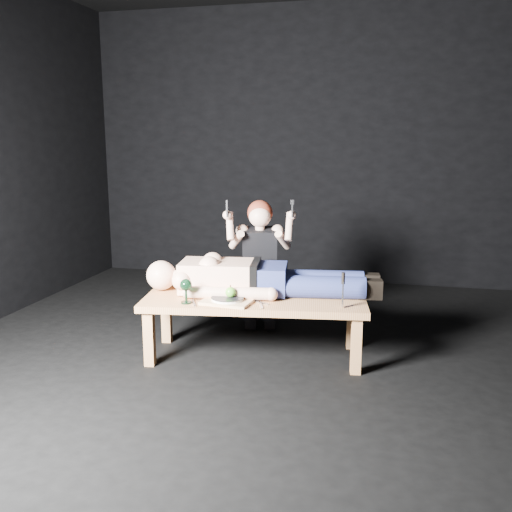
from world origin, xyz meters
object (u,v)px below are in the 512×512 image
object	(u,v)px
table	(254,327)
carving_knife	(343,290)
kneeling_woman	(260,264)
goblet	(186,291)
serving_tray	(228,301)
lying_man	(263,274)

from	to	relation	value
table	carving_knife	world-z (taller)	carving_knife
table	kneeling_woman	world-z (taller)	kneeling_woman
table	kneeling_woman	bearing A→B (deg)	91.33
table	goblet	size ratio (longest dim) A/B	9.14
kneeling_woman	serving_tray	size ratio (longest dim) A/B	3.32
table	serving_tray	distance (m)	0.33
goblet	serving_tray	bearing A→B (deg)	15.97
carving_knife	kneeling_woman	bearing A→B (deg)	128.99
kneeling_woman	goblet	xyz separation A→B (m)	(-0.34, -0.84, -0.03)
goblet	carving_knife	world-z (taller)	carving_knife
serving_tray	goblet	size ratio (longest dim) A/B	1.95
carving_knife	lying_man	bearing A→B (deg)	150.41
table	serving_tray	size ratio (longest dim) A/B	4.68
lying_man	kneeling_woman	bearing A→B (deg)	98.26
table	lying_man	size ratio (longest dim) A/B	0.92
goblet	kneeling_woman	bearing A→B (deg)	68.14
carving_knife	table	bearing A→B (deg)	163.34
table	lying_man	bearing A→B (deg)	68.75
kneeling_woman	goblet	bearing A→B (deg)	-123.86
kneeling_woman	carving_knife	size ratio (longest dim) A/B	4.59
kneeling_woman	goblet	world-z (taller)	kneeling_woman
serving_tray	carving_knife	bearing A→B (deg)	4.77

